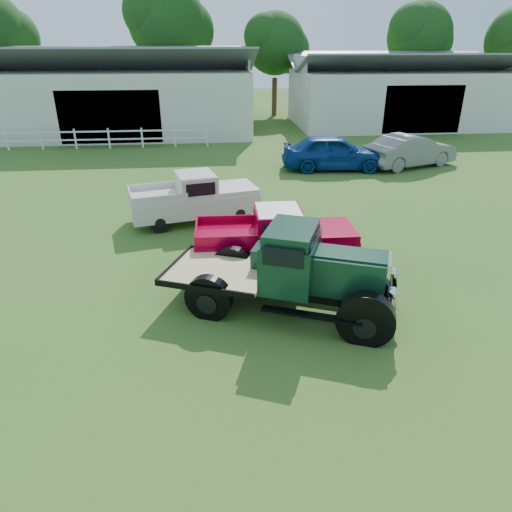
{
  "coord_description": "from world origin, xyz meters",
  "views": [
    {
      "loc": [
        -0.83,
        -9.12,
        5.91
      ],
      "look_at": [
        0.2,
        1.2,
        1.05
      ],
      "focal_mm": 32.0,
      "sensor_mm": 36.0,
      "label": 1
    }
  ],
  "objects_px": {
    "white_pickup": "(194,198)",
    "misc_car_grey": "(411,151)",
    "misc_car_blue": "(334,152)",
    "red_pickup": "(275,237)",
    "vintage_flatbed": "(286,269)"
  },
  "relations": [
    {
      "from": "red_pickup",
      "to": "white_pickup",
      "type": "bearing_deg",
      "value": 122.25
    },
    {
      "from": "misc_car_blue",
      "to": "misc_car_grey",
      "type": "height_order",
      "value": "misc_car_blue"
    },
    {
      "from": "red_pickup",
      "to": "misc_car_blue",
      "type": "bearing_deg",
      "value": 68.21
    },
    {
      "from": "misc_car_blue",
      "to": "white_pickup",
      "type": "bearing_deg",
      "value": 139.85
    },
    {
      "from": "red_pickup",
      "to": "misc_car_blue",
      "type": "relative_size",
      "value": 0.91
    },
    {
      "from": "misc_car_blue",
      "to": "misc_car_grey",
      "type": "bearing_deg",
      "value": -82.14
    },
    {
      "from": "vintage_flatbed",
      "to": "misc_car_blue",
      "type": "relative_size",
      "value": 1.05
    },
    {
      "from": "vintage_flatbed",
      "to": "red_pickup",
      "type": "xyz_separation_m",
      "value": [
        0.08,
        2.49,
        -0.22
      ]
    },
    {
      "from": "white_pickup",
      "to": "misc_car_grey",
      "type": "relative_size",
      "value": 0.93
    },
    {
      "from": "white_pickup",
      "to": "misc_car_grey",
      "type": "bearing_deg",
      "value": 18.87
    },
    {
      "from": "vintage_flatbed",
      "to": "red_pickup",
      "type": "bearing_deg",
      "value": 109.9
    },
    {
      "from": "white_pickup",
      "to": "red_pickup",
      "type": "bearing_deg",
      "value": -72.25
    },
    {
      "from": "vintage_flatbed",
      "to": "white_pickup",
      "type": "relative_size",
      "value": 1.17
    },
    {
      "from": "red_pickup",
      "to": "white_pickup",
      "type": "relative_size",
      "value": 1.01
    },
    {
      "from": "vintage_flatbed",
      "to": "red_pickup",
      "type": "relative_size",
      "value": 1.16
    }
  ]
}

